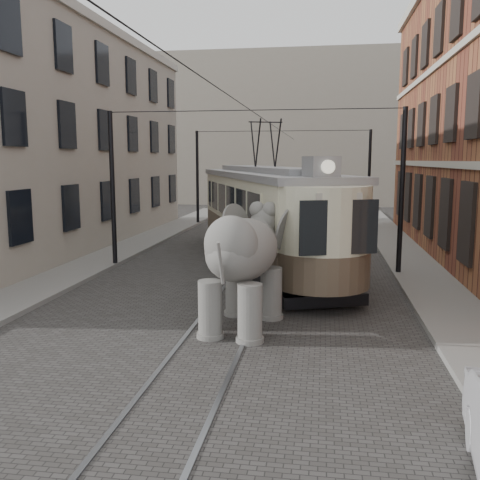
# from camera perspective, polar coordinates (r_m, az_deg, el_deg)

# --- Properties ---
(ground) EXTENTS (120.00, 120.00, 0.00)m
(ground) POSITION_cam_1_polar(r_m,az_deg,el_deg) (14.32, -1.31, -8.30)
(ground) COLOR #3D3A38
(tram_rails) EXTENTS (1.54, 80.00, 0.02)m
(tram_rails) POSITION_cam_1_polar(r_m,az_deg,el_deg) (14.32, -1.31, -8.25)
(tram_rails) COLOR slate
(tram_rails) RESTS_ON ground
(sidewalk_right) EXTENTS (2.00, 60.00, 0.15)m
(sidewalk_right) POSITION_cam_1_polar(r_m,az_deg,el_deg) (14.53, 22.94, -8.44)
(sidewalk_right) COLOR slate
(sidewalk_right) RESTS_ON ground
(sidewalk_left) EXTENTS (2.00, 60.00, 0.15)m
(sidewalk_left) POSITION_cam_1_polar(r_m,az_deg,el_deg) (16.69, -23.99, -6.33)
(sidewalk_left) COLOR slate
(sidewalk_left) RESTS_ON ground
(stucco_building) EXTENTS (7.00, 24.00, 10.00)m
(stucco_building) POSITION_cam_1_polar(r_m,az_deg,el_deg) (27.07, -21.17, 9.81)
(stucco_building) COLOR gray
(stucco_building) RESTS_ON ground
(distant_block) EXTENTS (28.00, 10.00, 14.00)m
(distant_block) POSITION_cam_1_polar(r_m,az_deg,el_deg) (53.61, 6.44, 11.59)
(distant_block) COLOR gray
(distant_block) RESTS_ON ground
(catenary) EXTENTS (11.00, 30.20, 6.00)m
(catenary) POSITION_cam_1_polar(r_m,az_deg,el_deg) (18.71, 0.79, 5.04)
(catenary) COLOR black
(catenary) RESTS_ON ground
(tram) EXTENTS (7.76, 14.47, 5.69)m
(tram) POSITION_cam_1_polar(r_m,az_deg,el_deg) (21.25, 2.71, 5.04)
(tram) COLOR beige
(tram) RESTS_ON ground
(elephant) EXTENTS (3.50, 5.36, 3.05)m
(elephant) POSITION_cam_1_polar(r_m,az_deg,el_deg) (13.10, 0.26, -3.01)
(elephant) COLOR slate
(elephant) RESTS_ON ground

